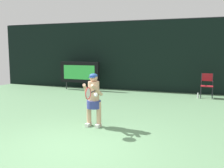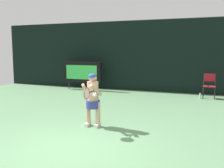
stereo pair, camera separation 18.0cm
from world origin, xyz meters
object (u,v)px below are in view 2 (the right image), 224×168
water_bottle (200,96)px  scoreboard (82,72)px  tennis_racket (87,93)px  tennis_player (93,98)px  umpire_chair (209,84)px

water_bottle → scoreboard: bearing=175.9°
scoreboard → tennis_racket: (3.55, -6.56, 0.09)m
scoreboard → tennis_player: size_ratio=1.48×
scoreboard → tennis_player: bearing=-60.1°
umpire_chair → scoreboard: bearing=178.0°
scoreboard → tennis_racket: size_ratio=3.65×
tennis_player → tennis_racket: tennis_player is taller
tennis_player → water_bottle: bearing=64.6°
umpire_chair → tennis_player: 6.45m
umpire_chair → water_bottle: size_ratio=4.08×
umpire_chair → tennis_racket: tennis_racket is taller
scoreboard → umpire_chair: (6.40, -0.23, -0.33)m
scoreboard → umpire_chair: bearing=-2.0°
tennis_racket → tennis_player: bearing=103.5°
scoreboard → water_bottle: scoreboard is taller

